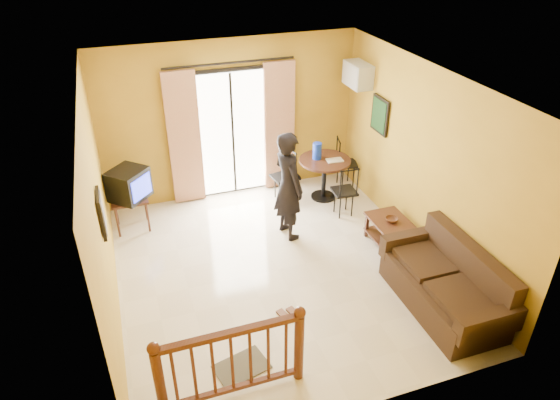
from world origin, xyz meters
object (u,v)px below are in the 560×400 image
object	(u,v)px
television	(129,184)
coffee_table	(394,233)
sofa	(447,285)
standing_person	(288,186)
dining_table	(325,168)

from	to	relation	value
television	coffee_table	world-z (taller)	television
coffee_table	sofa	size ratio (longest dim) A/B	0.53
television	standing_person	world-z (taller)	standing_person
dining_table	coffee_table	size ratio (longest dim) A/B	0.92
television	dining_table	bearing A→B (deg)	-47.88
sofa	dining_table	bearing A→B (deg)	97.42
dining_table	coffee_table	bearing A→B (deg)	-78.14
coffee_table	sofa	xyz separation A→B (m)	(0.01, -1.34, 0.04)
coffee_table	standing_person	bearing A→B (deg)	146.52
dining_table	sofa	bearing A→B (deg)	-82.94
television	sofa	bearing A→B (deg)	-87.41
standing_person	dining_table	bearing A→B (deg)	-59.42
sofa	coffee_table	bearing A→B (deg)	90.73
dining_table	sofa	world-z (taller)	sofa
standing_person	coffee_table	bearing A→B (deg)	-134.62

